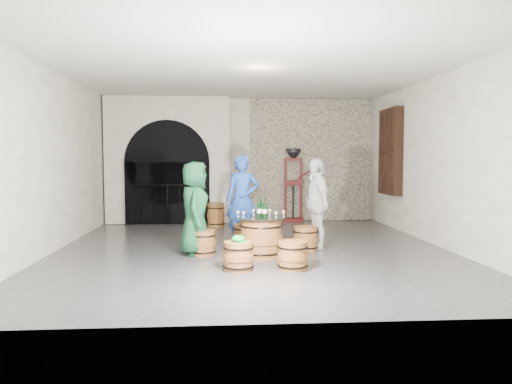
{
  "coord_description": "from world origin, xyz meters",
  "views": [
    {
      "loc": [
        -0.53,
        -8.69,
        1.65
      ],
      "look_at": [
        0.06,
        -0.14,
        1.05
      ],
      "focal_mm": 34.0,
      "sensor_mm": 36.0,
      "label": 1
    }
  ],
  "objects": [
    {
      "name": "ground",
      "position": [
        0.0,
        0.0,
        0.0
      ],
      "size": [
        8.0,
        8.0,
        0.0
      ],
      "primitive_type": "plane",
      "color": "#2B2B2D",
      "rests_on": "ground"
    },
    {
      "name": "person_blue",
      "position": [
        -0.15,
        0.45,
        0.86
      ],
      "size": [
        0.68,
        0.5,
        1.72
      ],
      "primitive_type": "imported",
      "rotation": [
        0.0,
        0.0,
        -0.15
      ],
      "color": "#1C409B",
      "rests_on": "ground"
    },
    {
      "name": "corking_press",
      "position": [
        1.3,
        3.7,
        1.1
      ],
      "size": [
        0.79,
        0.49,
        1.89
      ],
      "rotation": [
        0.0,
        0.0,
        -0.15
      ],
      "color": "#440F0B",
      "rests_on": "ground"
    },
    {
      "name": "wall_left",
      "position": [
        -3.5,
        0.0,
        1.6
      ],
      "size": [
        0.0,
        8.0,
        8.0
      ],
      "primitive_type": "plane",
      "rotation": [
        1.57,
        0.0,
        1.57
      ],
      "color": "silver",
      "rests_on": "ground"
    },
    {
      "name": "barrel_stool_left",
      "position": [
        -0.87,
        -0.46,
        0.21
      ],
      "size": [
        0.46,
        0.46,
        0.43
      ],
      "color": "#935C2A",
      "rests_on": "ground"
    },
    {
      "name": "shuttered_window",
      "position": [
        3.38,
        2.4,
        1.8
      ],
      "size": [
        0.23,
        1.1,
        2.0
      ],
      "color": "black",
      "rests_on": "wall_right"
    },
    {
      "name": "person_green",
      "position": [
        -1.0,
        -0.43,
        0.8
      ],
      "size": [
        0.51,
        0.78,
        1.59
      ],
      "primitive_type": "imported",
      "rotation": [
        0.0,
        0.0,
        1.57
      ],
      "color": "#134427",
      "rests_on": "ground"
    },
    {
      "name": "wall_right",
      "position": [
        3.5,
        0.0,
        1.6
      ],
      "size": [
        0.0,
        8.0,
        8.0
      ],
      "primitive_type": "plane",
      "rotation": [
        1.57,
        0.0,
        -1.57
      ],
      "color": "silver",
      "rests_on": "ground"
    },
    {
      "name": "tasting_glass_d",
      "position": [
        0.28,
        -0.47,
        0.73
      ],
      "size": [
        0.05,
        0.05,
        0.1
      ],
      "primitive_type": null,
      "color": "#BC6E24",
      "rests_on": "barrel_table"
    },
    {
      "name": "tasting_glass_f",
      "position": [
        -0.27,
        -0.67,
        0.73
      ],
      "size": [
        0.05,
        0.05,
        0.1
      ],
      "primitive_type": null,
      "color": "#BC6E24",
      "rests_on": "barrel_table"
    },
    {
      "name": "wall_front",
      "position": [
        0.0,
        -4.0,
        1.6
      ],
      "size": [
        8.0,
        0.0,
        8.0
      ],
      "primitive_type": "plane",
      "rotation": [
        -1.57,
        0.0,
        0.0
      ],
      "color": "silver",
      "rests_on": "ground"
    },
    {
      "name": "wine_bottle_left",
      "position": [
        0.08,
        -0.77,
        0.81
      ],
      "size": [
        0.08,
        0.08,
        0.32
      ],
      "color": "black",
      "rests_on": "barrel_table"
    },
    {
      "name": "wall_back",
      "position": [
        0.0,
        4.0,
        1.6
      ],
      "size": [
        8.0,
        0.0,
        8.0
      ],
      "primitive_type": "plane",
      "rotation": [
        1.57,
        0.0,
        0.0
      ],
      "color": "silver",
      "rests_on": "ground"
    },
    {
      "name": "arched_opening",
      "position": [
        -1.9,
        3.74,
        1.58
      ],
      "size": [
        3.1,
        0.6,
        3.19
      ],
      "color": "silver",
      "rests_on": "ground"
    },
    {
      "name": "tasting_glass_b",
      "position": [
        0.49,
        -0.73,
        0.73
      ],
      "size": [
        0.05,
        0.05,
        0.1
      ],
      "primitive_type": null,
      "color": "#BC6E24",
      "rests_on": "barrel_table"
    },
    {
      "name": "ceiling",
      "position": [
        0.0,
        0.0,
        3.2
      ],
      "size": [
        8.0,
        8.0,
        0.0
      ],
      "primitive_type": "plane",
      "rotation": [
        3.14,
        0.0,
        0.0
      ],
      "color": "beige",
      "rests_on": "wall_back"
    },
    {
      "name": "tasting_glass_e",
      "position": [
        0.34,
        -0.83,
        0.73
      ],
      "size": [
        0.05,
        0.05,
        0.1
      ],
      "primitive_type": null,
      "color": "#BC6E24",
      "rests_on": "barrel_table"
    },
    {
      "name": "barrel_table",
      "position": [
        0.11,
        -0.74,
        0.34
      ],
      "size": [
        0.88,
        0.88,
        0.68
      ],
      "color": "#935C2A",
      "rests_on": "ground"
    },
    {
      "name": "wine_bottle_center",
      "position": [
        0.16,
        -0.83,
        0.81
      ],
      "size": [
        0.08,
        0.08,
        0.32
      ],
      "color": "black",
      "rests_on": "barrel_table"
    },
    {
      "name": "tasting_glass_c",
      "position": [
        -0.0,
        -0.47,
        0.73
      ],
      "size": [
        0.05,
        0.05,
        0.1
      ],
      "primitive_type": null,
      "color": "#BC6E24",
      "rests_on": "barrel_table"
    },
    {
      "name": "wine_bottle_right",
      "position": [
        0.1,
        -0.55,
        0.81
      ],
      "size": [
        0.08,
        0.08,
        0.32
      ],
      "color": "black",
      "rests_on": "barrel_table"
    },
    {
      "name": "barrel_stool_near_left",
      "position": [
        -0.3,
        -1.66,
        0.21
      ],
      "size": [
        0.46,
        0.46,
        0.43
      ],
      "color": "#935C2A",
      "rests_on": "ground"
    },
    {
      "name": "control_box",
      "position": [
        2.05,
        3.86,
        1.35
      ],
      "size": [
        0.18,
        0.1,
        0.22
      ],
      "primitive_type": "cube",
      "color": "silver",
      "rests_on": "wall_back"
    },
    {
      "name": "stone_facing_panel",
      "position": [
        1.8,
        3.94,
        1.6
      ],
      "size": [
        3.2,
        0.12,
        3.18
      ],
      "primitive_type": "cube",
      "color": "#B0A48C",
      "rests_on": "ground"
    },
    {
      "name": "green_cap",
      "position": [
        -0.3,
        -1.67,
        0.47
      ],
      "size": [
        0.24,
        0.19,
        0.11
      ],
      "color": "#0E9B2F",
      "rests_on": "barrel_stool_near_left"
    },
    {
      "name": "person_white",
      "position": [
        1.17,
        -0.03,
        0.83
      ],
      "size": [
        0.55,
        1.02,
        1.65
      ],
      "primitive_type": "imported",
      "rotation": [
        0.0,
        0.0,
        -1.41
      ],
      "color": "silver",
      "rests_on": "ground"
    },
    {
      "name": "side_barrel",
      "position": [
        -0.69,
        2.88,
        0.29
      ],
      "size": [
        0.44,
        0.44,
        0.58
      ],
      "rotation": [
        0.0,
        0.0,
        -0.19
      ],
      "color": "#935C2A",
      "rests_on": "ground"
    },
    {
      "name": "barrel_stool_near_right",
      "position": [
        0.5,
        -1.67,
        0.21
      ],
      "size": [
        0.46,
        0.46,
        0.43
      ],
      "color": "#935C2A",
      "rests_on": "ground"
    },
    {
      "name": "barrel_stool_right",
      "position": [
        0.95,
        -0.17,
        0.21
      ],
      "size": [
        0.46,
        0.46,
        0.43
      ],
      "color": "#935C2A",
      "rests_on": "ground"
    },
    {
      "name": "tasting_glass_a",
      "position": [
        -0.19,
        -0.77,
        0.73
      ],
      "size": [
        0.05,
        0.05,
        0.1
      ],
      "primitive_type": null,
      "color": "#BC6E24",
      "rests_on": "barrel_table"
    },
    {
      "name": "barrel_stool_far",
      "position": [
        -0.11,
        0.26,
        0.21
      ],
      "size": [
        0.46,
        0.46,
        0.43
      ],
      "color": "#935C2A",
      "rests_on": "ground"
    }
  ]
}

